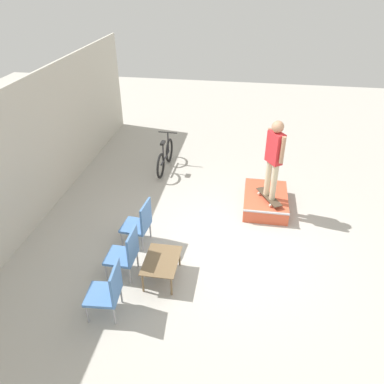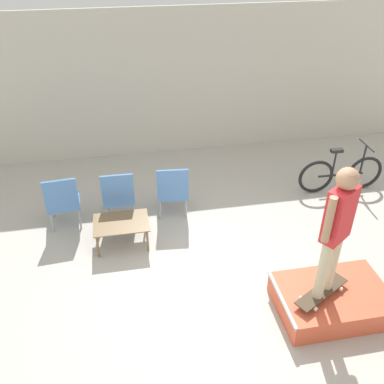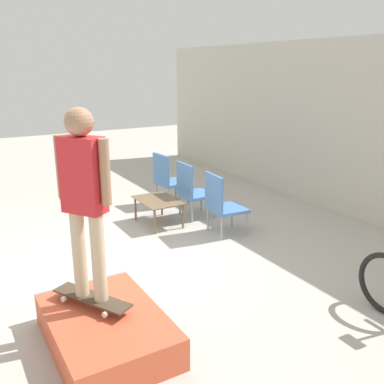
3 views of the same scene
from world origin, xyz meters
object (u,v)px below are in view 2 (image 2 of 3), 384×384
Objects in this scene: skateboard_on_ramp at (322,292)px; coffee_table at (121,225)px; person_skater at (337,224)px; bicycle at (341,174)px; patio_chair_left at (63,200)px; patio_chair_right at (173,189)px; patio_chair_center at (119,195)px; skate_ramp_box at (332,300)px.

coffee_table is (-2.43, 1.91, -0.03)m from skateboard_on_ramp.
person_skater reaches higher than bicycle.
patio_chair_left is 1.00× the size of patio_chair_right.
patio_chair_center is 0.90m from patio_chair_right.
patio_chair_right is at bearing 124.95° from skate_ramp_box.
bicycle is (1.66, 2.76, -0.04)m from skateboard_on_ramp.
bicycle is (4.10, 0.21, -0.16)m from patio_chair_center.
coffee_table reaches higher than skateboard_on_ramp.
patio_chair_center is at bearing 99.44° from person_skater.
patio_chair_left is (-3.55, 2.49, 0.36)m from skate_ramp_box.
patio_chair_left reaches higher than bicycle.
patio_chair_left reaches higher than skate_ramp_box.
patio_chair_right is at bearing -178.78° from patio_chair_center.
skateboard_on_ramp is at bearing 138.12° from patio_chair_left.
skate_ramp_box is 3.07m from patio_chair_right.
skate_ramp_box is 4.35m from patio_chair_left.
skateboard_on_ramp is 3.22m from bicycle.
person_skater is 1.83× the size of patio_chair_left.
skateboard_on_ramp is 3.09m from coffee_table.
patio_chair_right is 0.59× the size of bicycle.
skateboard_on_ramp is at bearing -166.38° from skate_ramp_box.
skate_ramp_box is at bearing -15.12° from skateboard_on_ramp.
skate_ramp_box is 1.50× the size of patio_chair_left.
patio_chair_right reaches higher than skateboard_on_ramp.
patio_chair_center is at bearing 136.70° from skate_ramp_box.
person_skater reaches higher than coffee_table.
person_skater is 3.28m from coffee_table.
coffee_table is at bearing -166.76° from bicycle.
coffee_table is 4.19m from bicycle.
bicycle is at bearing 30.15° from skateboard_on_ramp.
patio_chair_left is at bearing 5.19° from patio_chair_right.
skateboard_on_ramp is at bearing 126.25° from patio_chair_right.
patio_chair_right reaches higher than bicycle.
person_skater is (0.00, -0.00, 1.07)m from skateboard_on_ramp.
person_skater reaches higher than patio_chair_left.
skateboard_on_ramp is at bearing 131.65° from person_skater.
patio_chair_left is 0.59× the size of bicycle.
skate_ramp_box is at bearing -116.75° from bicycle.
skateboard_on_ramp is at bearing -119.61° from bicycle.
skateboard_on_ramp is 0.86× the size of patio_chair_center.
skateboard_on_ramp is 0.86× the size of patio_chair_left.
person_skater reaches higher than skateboard_on_ramp.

